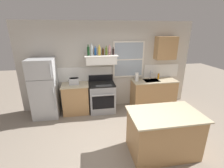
% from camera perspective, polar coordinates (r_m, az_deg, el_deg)
% --- Properties ---
extents(ground_plane, '(16.00, 16.00, 0.00)m').
position_cam_1_polar(ground_plane, '(3.70, 4.20, -22.60)').
color(ground_plane, gray).
extents(back_wall, '(5.40, 0.11, 2.70)m').
position_cam_1_polar(back_wall, '(5.08, -1.04, 6.48)').
color(back_wall, beige).
rests_on(back_wall, ground_plane).
extents(refrigerator, '(0.70, 0.72, 1.71)m').
position_cam_1_polar(refrigerator, '(4.94, -23.02, -1.45)').
color(refrigerator, '#B7BABC').
rests_on(refrigerator, ground_plane).
extents(counter_left_of_stove, '(0.79, 0.63, 0.91)m').
position_cam_1_polar(counter_left_of_stove, '(5.01, -12.77, -5.02)').
color(counter_left_of_stove, tan).
rests_on(counter_left_of_stove, ground_plane).
extents(toaster, '(0.30, 0.20, 0.19)m').
position_cam_1_polar(toaster, '(4.82, -13.46, 1.00)').
color(toaster, silver).
rests_on(toaster, counter_left_of_stove).
extents(stove_range, '(0.76, 0.69, 1.09)m').
position_cam_1_polar(stove_range, '(4.98, -3.56, -4.59)').
color(stove_range, '#9EA0A5').
rests_on(stove_range, ground_plane).
extents(range_hood_shelf, '(0.96, 0.52, 0.24)m').
position_cam_1_polar(range_hood_shelf, '(4.73, -3.97, 8.85)').
color(range_hood_shelf, white).
extents(bottle_dark_green_wine, '(0.07, 0.07, 0.31)m').
position_cam_1_polar(bottle_dark_green_wine, '(4.63, -8.49, 11.61)').
color(bottle_dark_green_wine, '#143819').
rests_on(bottle_dark_green_wine, range_hood_shelf).
extents(bottle_clear_tall, '(0.06, 0.06, 0.34)m').
position_cam_1_polar(bottle_clear_tall, '(4.70, -7.27, 11.91)').
color(bottle_clear_tall, silver).
rests_on(bottle_clear_tall, range_hood_shelf).
extents(bottle_blue_liqueur, '(0.07, 0.07, 0.25)m').
position_cam_1_polar(bottle_blue_liqueur, '(4.71, -5.99, 11.53)').
color(bottle_blue_liqueur, '#1E478C').
rests_on(bottle_blue_liqueur, range_hood_shelf).
extents(bottle_champagne_gold_foil, '(0.08, 0.08, 0.29)m').
position_cam_1_polar(bottle_champagne_gold_foil, '(4.65, -4.57, 11.70)').
color(bottle_champagne_gold_foil, '#B29333').
rests_on(bottle_champagne_gold_foil, range_hood_shelf).
extents(bottle_brown_stout, '(0.06, 0.06, 0.22)m').
position_cam_1_polar(bottle_brown_stout, '(4.69, -3.26, 11.39)').
color(bottle_brown_stout, '#381E0F').
rests_on(bottle_brown_stout, range_hood_shelf).
extents(bottle_olive_oil_square, '(0.06, 0.06, 0.27)m').
position_cam_1_polar(bottle_olive_oil_square, '(4.69, -2.06, 11.66)').
color(bottle_olive_oil_square, '#4C601E').
rests_on(bottle_olive_oil_square, range_hood_shelf).
extents(bottle_rose_pink, '(0.07, 0.07, 0.29)m').
position_cam_1_polar(bottle_rose_pink, '(4.76, -0.92, 11.90)').
color(bottle_rose_pink, '#C67F84').
rests_on(bottle_rose_pink, range_hood_shelf).
extents(bottle_balsamic_dark, '(0.06, 0.06, 0.22)m').
position_cam_1_polar(bottle_balsamic_dark, '(4.74, 0.44, 11.54)').
color(bottle_balsamic_dark, black).
rests_on(bottle_balsamic_dark, range_hood_shelf).
extents(counter_right_with_sink, '(1.43, 0.63, 0.91)m').
position_cam_1_polar(counter_right_with_sink, '(5.44, 14.51, -3.17)').
color(counter_right_with_sink, tan).
rests_on(counter_right_with_sink, ground_plane).
extents(sink_faucet, '(0.03, 0.17, 0.28)m').
position_cam_1_polar(sink_faucet, '(5.29, 13.66, 3.45)').
color(sink_faucet, silver).
rests_on(sink_faucet, counter_right_with_sink).
extents(paper_towel_roll, '(0.11, 0.11, 0.27)m').
position_cam_1_polar(paper_towel_roll, '(5.04, 8.93, 2.53)').
color(paper_towel_roll, white).
rests_on(paper_towel_roll, counter_right_with_sink).
extents(dish_soap_bottle, '(0.06, 0.06, 0.18)m').
position_cam_1_polar(dish_soap_bottle, '(5.43, 16.30, 2.68)').
color(dish_soap_bottle, orange).
rests_on(dish_soap_bottle, counter_right_with_sink).
extents(kitchen_island, '(1.40, 0.90, 0.91)m').
position_cam_1_polar(kitchen_island, '(3.55, 17.82, -16.32)').
color(kitchen_island, tan).
rests_on(kitchen_island, ground_plane).
extents(upper_cabinet_right, '(0.64, 0.32, 0.70)m').
position_cam_1_polar(upper_cabinet_right, '(5.37, 18.69, 12.11)').
color(upper_cabinet_right, tan).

